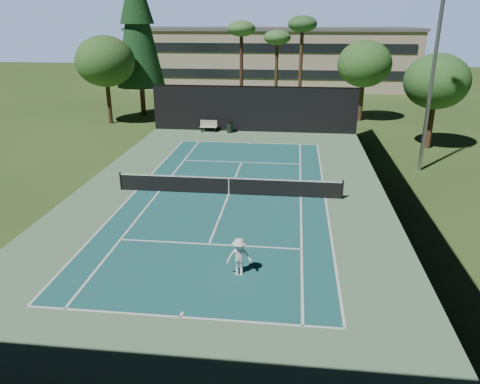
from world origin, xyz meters
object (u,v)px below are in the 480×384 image
object	(u,v)px
tennis_ball_d	(170,169)
trash_bin	(230,127)
player	(239,257)
tennis_ball_c	(240,169)
park_bench	(209,126)
tennis_ball_b	(218,185)
tennis_ball_a	(74,282)
tennis_net	(229,185)

from	to	relation	value
tennis_ball_d	trash_bin	distance (m)	11.46
player	trash_bin	world-z (taller)	player
tennis_ball_c	park_bench	size ratio (longest dim) A/B	0.05
tennis_ball_b	tennis_ball_c	size ratio (longest dim) A/B	0.97
tennis_ball_c	tennis_ball_d	size ratio (longest dim) A/B	1.11
player	tennis_ball_a	size ratio (longest dim) A/B	26.75
tennis_net	park_bench	distance (m)	15.99
park_bench	player	bearing A→B (deg)	-76.98
tennis_ball_a	park_bench	distance (m)	25.66
tennis_ball_b	park_bench	world-z (taller)	park_bench
tennis_ball_a	tennis_ball_c	size ratio (longest dim) A/B	0.82
player	tennis_ball_a	bearing A→B (deg)	-177.10
park_bench	trash_bin	size ratio (longest dim) A/B	1.59
tennis_ball_a	trash_bin	distance (m)	25.58
tennis_net	tennis_ball_c	distance (m)	4.79
trash_bin	tennis_ball_b	bearing A→B (deg)	-85.23
tennis_ball_c	tennis_ball_a	bearing A→B (deg)	-107.49
tennis_ball_d	tennis_ball_b	bearing A→B (deg)	-36.84
player	tennis_ball_b	world-z (taller)	player
player	tennis_ball_d	distance (m)	14.40
tennis_net	tennis_ball_b	world-z (taller)	tennis_net
tennis_ball_a	tennis_ball_c	bearing A→B (deg)	72.51
tennis_ball_a	tennis_net	bearing A→B (deg)	65.76
tennis_ball_d	player	bearing A→B (deg)	-64.33
player	tennis_ball_b	bearing A→B (deg)	94.78
tennis_ball_b	tennis_ball_d	bearing A→B (deg)	143.16
player	park_bench	bearing A→B (deg)	93.88
tennis_ball_b	tennis_ball_d	xyz separation A→B (m)	(-3.71, 2.78, -0.00)
tennis_net	player	size ratio (longest dim) A/B	8.23
tennis_ball_c	tennis_ball_d	distance (m)	4.75
tennis_ball_d	trash_bin	size ratio (longest dim) A/B	0.07
player	tennis_ball_c	xyz separation A→B (m)	(-1.52, 13.59, -0.75)
tennis_ball_c	park_bench	bearing A→B (deg)	110.92
tennis_net	tennis_ball_d	world-z (taller)	tennis_net
player	tennis_ball_a	distance (m)	6.41
tennis_ball_a	tennis_ball_c	xyz separation A→B (m)	(4.70, 14.92, 0.01)
trash_bin	tennis_ball_a	bearing A→B (deg)	-95.69
tennis_ball_a	trash_bin	world-z (taller)	trash_bin
tennis_net	tennis_ball_a	bearing A→B (deg)	-114.24
tennis_ball_b	tennis_ball_c	distance (m)	3.55
player	tennis_ball_d	xyz separation A→B (m)	(-6.23, 12.96, -0.75)
tennis_ball_a	park_bench	bearing A→B (deg)	88.66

